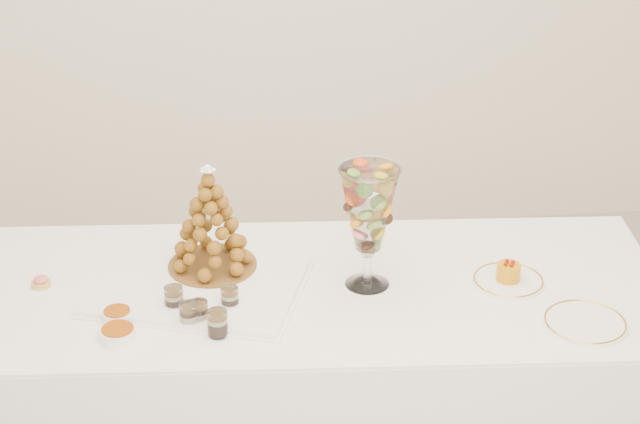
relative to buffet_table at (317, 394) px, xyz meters
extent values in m
cube|color=white|center=(0.00, 0.00, -0.01)|extent=(2.16, 0.97, 0.79)
cube|color=white|center=(0.00, 0.00, 0.40)|extent=(2.15, 0.97, 0.01)
cube|color=white|center=(-0.36, 0.02, 0.41)|extent=(0.70, 0.61, 0.02)
cylinder|color=white|center=(0.15, 0.00, 0.41)|extent=(0.14, 0.14, 0.02)
cylinder|color=white|center=(0.15, 0.00, 0.47)|extent=(0.03, 0.03, 0.09)
sphere|color=white|center=(0.15, 0.00, 0.52)|extent=(0.04, 0.04, 0.04)
cylinder|color=white|center=(0.58, -0.03, 0.41)|extent=(0.22, 0.22, 0.01)
cylinder|color=white|center=(0.74, -0.28, 0.41)|extent=(0.24, 0.24, 0.01)
cylinder|color=tan|center=(-0.82, 0.08, 0.41)|extent=(0.06, 0.06, 0.02)
ellipsoid|color=#DC5D5A|center=(-0.82, 0.08, 0.42)|extent=(0.04, 0.04, 0.03)
cylinder|color=white|center=(-0.42, -0.09, 0.44)|extent=(0.06, 0.06, 0.07)
cylinder|color=white|center=(-0.35, -0.17, 0.44)|extent=(0.06, 0.06, 0.07)
cylinder|color=white|center=(-0.26, -0.10, 0.44)|extent=(0.06, 0.06, 0.07)
cylinder|color=white|center=(-0.38, -0.18, 0.44)|extent=(0.06, 0.06, 0.07)
cylinder|color=white|center=(-0.30, -0.23, 0.44)|extent=(0.06, 0.06, 0.08)
cylinder|color=white|center=(-0.58, -0.12, 0.41)|extent=(0.08, 0.08, 0.03)
cylinder|color=white|center=(-0.57, -0.22, 0.42)|extent=(0.10, 0.10, 0.03)
cylinder|color=brown|center=(-0.31, 0.12, 0.42)|extent=(0.27, 0.27, 0.01)
cone|color=brown|center=(-0.31, 0.12, 0.59)|extent=(0.27, 0.27, 0.33)
sphere|color=white|center=(-0.31, 0.12, 0.74)|extent=(0.03, 0.03, 0.03)
cylinder|color=#CC8509|center=(0.58, -0.03, 0.44)|extent=(0.07, 0.07, 0.05)
sphere|color=#980E05|center=(0.59, -0.03, 0.47)|extent=(0.01, 0.01, 0.01)
sphere|color=#980E05|center=(0.58, -0.02, 0.47)|extent=(0.01, 0.01, 0.01)
sphere|color=#980E05|center=(0.57, -0.04, 0.47)|extent=(0.01, 0.01, 0.01)
sphere|color=#980E05|center=(0.58, -0.05, 0.47)|extent=(0.01, 0.01, 0.01)
camera|label=1|loc=(-0.26, -2.74, 2.07)|focal=60.00mm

